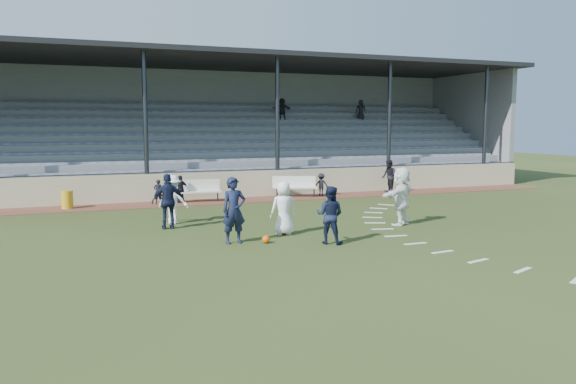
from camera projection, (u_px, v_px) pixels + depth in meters
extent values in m
plane|color=#2F3C18|center=(322.00, 252.00, 14.61)|extent=(90.00, 90.00, 0.00)
cube|color=brown|center=(222.00, 201.00, 24.34)|extent=(34.00, 2.00, 0.02)
cube|color=beige|center=(216.00, 185.00, 25.24)|extent=(34.00, 0.18, 1.20)
cube|color=silver|center=(198.00, 192.00, 23.96)|extent=(2.03, 0.58, 0.06)
cube|color=silver|center=(197.00, 186.00, 24.13)|extent=(2.00, 0.24, 0.54)
cylinder|color=#2E3136|center=(178.00, 198.00, 23.75)|extent=(0.06, 0.06, 0.40)
cylinder|color=#2E3136|center=(218.00, 197.00, 24.21)|extent=(0.06, 0.06, 0.40)
cube|color=silver|center=(296.00, 188.00, 25.63)|extent=(2.02, 1.05, 0.06)
cube|color=silver|center=(294.00, 182.00, 25.81)|extent=(1.90, 0.73, 0.54)
cylinder|color=#2E3136|center=(277.00, 193.00, 25.64)|extent=(0.06, 0.06, 0.40)
cylinder|color=#2E3136|center=(314.00, 193.00, 25.68)|extent=(0.06, 0.06, 0.40)
cylinder|color=gold|center=(67.00, 200.00, 22.11)|extent=(0.44, 0.44, 0.71)
sphere|color=#D1580C|center=(266.00, 239.00, 15.69)|extent=(0.23, 0.23, 0.23)
imported|color=white|center=(284.00, 208.00, 16.84)|extent=(0.81, 0.55, 1.62)
imported|color=#131A35|center=(234.00, 210.00, 15.59)|extent=(0.70, 0.48, 1.86)
imported|color=#131A35|center=(330.00, 215.00, 15.58)|extent=(0.99, 0.97, 1.61)
imported|color=white|center=(173.00, 199.00, 18.77)|extent=(1.21, 1.09, 1.63)
imported|color=#131A35|center=(168.00, 201.00, 17.79)|extent=(1.04, 0.45, 1.76)
imported|color=white|center=(401.00, 196.00, 18.53)|extent=(1.81, 1.45, 1.92)
imported|color=black|center=(389.00, 176.00, 27.24)|extent=(0.72, 0.86, 1.61)
imported|color=black|center=(158.00, 192.00, 23.46)|extent=(0.39, 0.27, 1.02)
imported|color=black|center=(181.00, 189.00, 23.67)|extent=(0.74, 0.50, 1.17)
imported|color=black|center=(321.00, 184.00, 26.16)|extent=(0.74, 0.53, 1.04)
cube|color=gray|center=(213.00, 184.00, 25.75)|extent=(34.00, 0.80, 1.20)
cube|color=gray|center=(212.00, 170.00, 25.77)|extent=(33.00, 0.28, 0.10)
cube|color=gray|center=(209.00, 178.00, 26.47)|extent=(34.00, 0.80, 1.60)
cube|color=gray|center=(208.00, 160.00, 26.46)|extent=(33.00, 0.28, 0.10)
cube|color=gray|center=(205.00, 173.00, 27.19)|extent=(34.00, 0.80, 2.00)
cube|color=gray|center=(204.00, 151.00, 27.15)|extent=(33.00, 0.28, 0.10)
cube|color=gray|center=(201.00, 167.00, 27.90)|extent=(34.00, 0.80, 2.40)
cube|color=gray|center=(200.00, 142.00, 27.85)|extent=(33.00, 0.28, 0.10)
cube|color=gray|center=(198.00, 162.00, 28.62)|extent=(34.00, 0.80, 2.80)
cube|color=gray|center=(197.00, 134.00, 28.54)|extent=(33.00, 0.28, 0.10)
cube|color=gray|center=(195.00, 158.00, 29.34)|extent=(34.00, 0.80, 3.20)
cube|color=gray|center=(194.00, 126.00, 29.24)|extent=(33.00, 0.28, 0.10)
cube|color=gray|center=(191.00, 153.00, 30.06)|extent=(34.00, 0.80, 3.60)
cube|color=gray|center=(190.00, 118.00, 29.93)|extent=(33.00, 0.28, 0.10)
cube|color=gray|center=(188.00, 149.00, 30.77)|extent=(34.00, 0.80, 4.00)
cube|color=gray|center=(187.00, 111.00, 30.62)|extent=(33.00, 0.28, 0.10)
cube|color=gray|center=(186.00, 145.00, 31.49)|extent=(34.00, 0.80, 4.40)
cube|color=gray|center=(184.00, 104.00, 31.32)|extent=(33.00, 0.28, 0.10)
cube|color=gray|center=(183.00, 127.00, 31.93)|extent=(34.00, 0.40, 6.40)
cube|color=gray|center=(467.00, 127.00, 34.62)|extent=(0.30, 7.80, 6.40)
cube|color=black|center=(196.00, 60.00, 27.93)|extent=(34.60, 9.00, 0.22)
cylinder|color=#2E3136|center=(146.00, 126.00, 23.95)|extent=(0.20, 0.20, 6.50)
cylinder|color=#2E3136|center=(277.00, 126.00, 26.09)|extent=(0.20, 0.20, 6.50)
cylinder|color=#2E3136|center=(389.00, 126.00, 28.24)|extent=(0.20, 0.20, 6.50)
cylinder|color=#2E3136|center=(485.00, 126.00, 30.38)|extent=(0.20, 0.20, 6.50)
cylinder|color=#2E3136|center=(215.00, 171.00, 25.16)|extent=(34.00, 0.05, 0.05)
imported|color=black|center=(361.00, 110.00, 33.47)|extent=(0.69, 0.57, 1.22)
imported|color=black|center=(282.00, 109.00, 31.68)|extent=(1.13, 0.39, 1.21)
cube|color=white|center=(386.00, 205.00, 23.29)|extent=(0.54, 0.61, 0.01)
cube|color=white|center=(378.00, 208.00, 22.27)|extent=(0.59, 0.56, 0.01)
cube|color=white|center=(374.00, 213.00, 21.19)|extent=(0.64, 0.51, 0.01)
cube|color=white|center=(372.00, 217.00, 20.08)|extent=(0.67, 0.44, 0.01)
cube|color=white|center=(375.00, 223.00, 18.95)|extent=(0.70, 0.37, 0.01)
cube|color=white|center=(383.00, 229.00, 17.82)|extent=(0.71, 0.29, 0.01)
cube|color=white|center=(396.00, 236.00, 16.71)|extent=(0.71, 0.21, 0.01)
cube|color=white|center=(416.00, 244.00, 15.63)|extent=(0.70, 0.12, 0.01)
cube|color=white|center=(443.00, 252.00, 14.60)|extent=(0.71, 0.21, 0.01)
cube|color=white|center=(478.00, 261.00, 13.64)|extent=(0.71, 0.29, 0.01)
cube|color=white|center=(523.00, 270.00, 12.76)|extent=(0.70, 0.37, 0.01)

